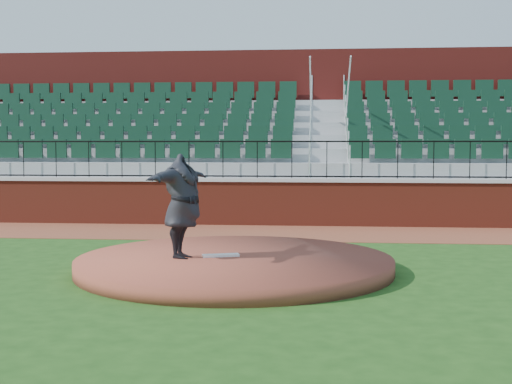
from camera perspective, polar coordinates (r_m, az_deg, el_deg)
ground at (r=11.98m, az=-0.66°, el=-6.71°), size 90.00×90.00×0.00m
warning_track at (r=17.30m, az=1.19°, el=-3.38°), size 34.00×3.20×0.01m
field_wall at (r=18.82m, az=1.54°, el=-0.96°), size 34.00×0.35×1.20m
wall_cap at (r=18.77m, az=1.55°, el=1.01°), size 34.00×0.45×0.10m
wall_railing at (r=18.75m, az=1.55°, el=2.69°), size 34.00×0.05×1.00m
seating_stands at (r=21.47m, az=2.03°, el=4.19°), size 34.00×5.10×4.60m
concourse_wall at (r=24.27m, az=2.41°, el=5.23°), size 34.00×0.50×5.50m
pitchers_mound at (r=12.13m, az=-1.78°, el=-5.99°), size 5.54×5.54×0.25m
pitching_rubber at (r=12.14m, az=-2.94°, el=-5.27°), size 0.66×0.35×0.04m
pitcher at (r=11.93m, az=-6.13°, el=-1.17°), size 1.06×2.31×1.82m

